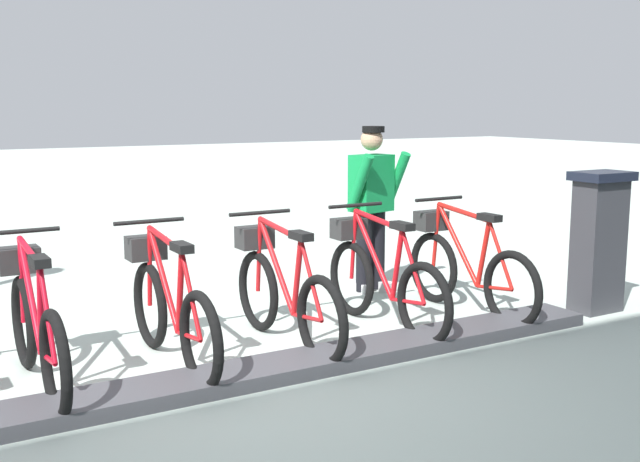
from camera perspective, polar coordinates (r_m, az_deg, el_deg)
name	(u,v)px	position (r m, az deg, el deg)	size (l,w,h in m)	color
ground_plane	(231,385)	(5.37, -6.55, -11.16)	(60.00, 60.00, 0.00)	silver
dock_rail_base	(231,378)	(5.35, -6.56, -10.66)	(0.44, 6.36, 0.10)	#47474C
payment_kiosk	(598,239)	(7.43, 19.78, -0.59)	(0.36, 0.52, 1.28)	#38383D
bike_docked_0	(465,266)	(7.12, 10.61, -2.56)	(1.72, 0.54, 1.02)	black
bike_docked_1	(380,278)	(6.55, 4.46, -3.44)	(1.72, 0.54, 1.02)	black
bike_docked_2	(283,291)	(6.08, -2.74, -4.43)	(1.72, 0.54, 1.02)	black
bike_docked_3	(169,306)	(5.73, -11.02, -5.46)	(1.72, 0.54, 1.02)	black
bike_docked_4	(35,325)	(5.50, -20.21, -6.48)	(1.72, 0.54, 1.02)	black
worker_near_rack	(372,202)	(7.72, 3.83, 2.11)	(0.50, 0.68, 1.66)	white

